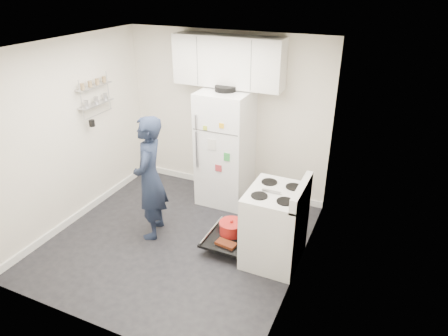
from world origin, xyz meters
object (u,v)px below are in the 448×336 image
at_px(electric_range, 274,226).
at_px(open_oven_door, 230,232).
at_px(refrigerator, 225,148).
at_px(person, 150,178).

xyz_separation_m(electric_range, open_oven_door, (-0.58, 0.03, -0.27)).
xyz_separation_m(open_oven_door, refrigerator, (-0.54, 1.07, 0.67)).
relative_size(electric_range, person, 0.66).
distance_m(electric_range, open_oven_door, 0.64).
bearing_deg(refrigerator, person, -112.45).
distance_m(open_oven_door, person, 1.24).
bearing_deg(person, electric_range, 76.12).
xyz_separation_m(refrigerator, person, (-0.51, -1.24, -0.04)).
bearing_deg(open_oven_door, electric_range, -3.34).
bearing_deg(open_oven_door, person, -170.67).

